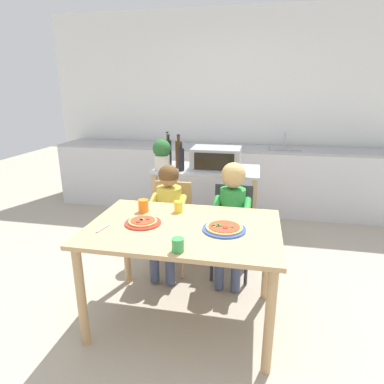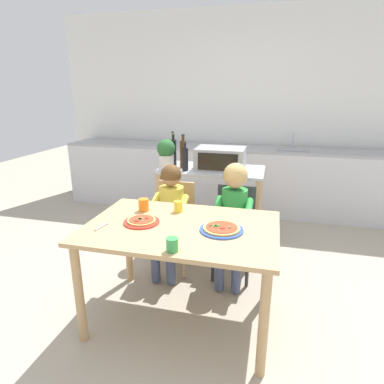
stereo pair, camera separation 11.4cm
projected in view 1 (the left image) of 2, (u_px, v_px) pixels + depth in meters
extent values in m
plane|color=#A89E8C|center=(207.00, 249.00, 3.51)|extent=(11.26, 11.26, 0.00)
cube|color=white|center=(227.00, 110.00, 4.74)|extent=(5.21, 0.12, 2.70)
cube|color=silver|center=(222.00, 179.00, 4.63)|extent=(4.69, 0.60, 0.86)
cube|color=#9E9EA3|center=(223.00, 148.00, 4.50)|extent=(4.69, 0.60, 0.03)
cube|color=gray|center=(284.00, 149.00, 4.34)|extent=(0.40, 0.33, 0.02)
cylinder|color=#B7BABF|center=(285.00, 140.00, 4.42)|extent=(0.02, 0.02, 0.20)
cube|color=#B7BABF|center=(207.00, 170.00, 3.33)|extent=(1.05, 0.56, 0.02)
cube|color=tan|center=(206.00, 220.00, 3.49)|extent=(0.97, 0.52, 0.02)
cube|color=tan|center=(156.00, 214.00, 3.32)|extent=(0.05, 0.05, 0.85)
cube|color=tan|center=(253.00, 222.00, 3.14)|extent=(0.05, 0.05, 0.85)
cube|color=tan|center=(168.00, 199.00, 3.78)|extent=(0.05, 0.05, 0.85)
cube|color=tan|center=(254.00, 205.00, 3.59)|extent=(0.05, 0.05, 0.85)
cube|color=#999BA0|center=(216.00, 158.00, 3.27)|extent=(0.48, 0.34, 0.22)
cube|color=black|center=(214.00, 162.00, 3.10)|extent=(0.38, 0.01, 0.17)
cylinder|color=black|center=(231.00, 169.00, 3.09)|extent=(0.02, 0.01, 0.02)
cylinder|color=olive|center=(168.00, 150.00, 3.57)|extent=(0.06, 0.06, 0.26)
cylinder|color=olive|center=(167.00, 136.00, 3.52)|extent=(0.03, 0.03, 0.06)
cylinder|color=black|center=(167.00, 132.00, 3.51)|extent=(0.03, 0.03, 0.01)
cylinder|color=black|center=(169.00, 153.00, 3.41)|extent=(0.06, 0.06, 0.27)
cylinder|color=black|center=(168.00, 138.00, 3.36)|extent=(0.03, 0.03, 0.05)
cylinder|color=black|center=(168.00, 135.00, 3.35)|extent=(0.03, 0.03, 0.01)
cylinder|color=black|center=(181.00, 160.00, 3.19)|extent=(0.06, 0.06, 0.22)
cylinder|color=black|center=(181.00, 146.00, 3.15)|extent=(0.02, 0.02, 0.05)
cylinder|color=black|center=(181.00, 143.00, 3.14)|extent=(0.02, 0.02, 0.01)
cylinder|color=#4C2D14|center=(179.00, 154.00, 3.33)|extent=(0.07, 0.07, 0.27)
cylinder|color=#4C2D14|center=(178.00, 138.00, 3.28)|extent=(0.03, 0.03, 0.05)
cylinder|color=black|center=(178.00, 135.00, 3.27)|extent=(0.03, 0.03, 0.01)
cylinder|color=beige|center=(162.00, 163.00, 3.23)|extent=(0.15, 0.15, 0.15)
sphere|color=#28602D|center=(162.00, 148.00, 3.19)|extent=(0.18, 0.18, 0.18)
cube|color=tan|center=(183.00, 228.00, 2.23)|extent=(1.30, 0.88, 0.03)
cylinder|color=tan|center=(81.00, 297.00, 2.10)|extent=(0.06, 0.06, 0.72)
cylinder|color=tan|center=(269.00, 322.00, 1.88)|extent=(0.06, 0.06, 0.72)
cylinder|color=tan|center=(127.00, 245.00, 2.81)|extent=(0.06, 0.06, 0.72)
cylinder|color=tan|center=(267.00, 258.00, 2.59)|extent=(0.06, 0.06, 0.72)
cube|color=tan|center=(170.00, 226.00, 3.00)|extent=(0.36, 0.36, 0.04)
cube|color=tan|center=(174.00, 201.00, 3.09)|extent=(0.34, 0.03, 0.38)
cylinder|color=tan|center=(182.00, 257.00, 2.90)|extent=(0.03, 0.03, 0.42)
cylinder|color=tan|center=(150.00, 254.00, 2.95)|extent=(0.03, 0.03, 0.42)
cylinder|color=tan|center=(189.00, 242.00, 3.18)|extent=(0.03, 0.03, 0.42)
cylinder|color=tan|center=(159.00, 239.00, 3.23)|extent=(0.03, 0.03, 0.42)
cube|color=#333338|center=(231.00, 230.00, 2.90)|extent=(0.36, 0.36, 0.04)
cube|color=#333338|center=(233.00, 204.00, 3.00)|extent=(0.34, 0.03, 0.38)
cylinder|color=#333338|center=(246.00, 262.00, 2.80)|extent=(0.03, 0.03, 0.42)
cylinder|color=#333338|center=(212.00, 259.00, 2.86)|extent=(0.03, 0.03, 0.42)
cylinder|color=#333338|center=(248.00, 247.00, 3.08)|extent=(0.03, 0.03, 0.42)
cylinder|color=#333338|center=(216.00, 244.00, 3.14)|extent=(0.03, 0.03, 0.42)
cube|color=#424C6B|center=(173.00, 229.00, 2.84)|extent=(0.10, 0.30, 0.10)
cylinder|color=#424C6B|center=(170.00, 261.00, 2.79)|extent=(0.08, 0.08, 0.44)
cube|color=#424C6B|center=(158.00, 227.00, 2.87)|extent=(0.10, 0.30, 0.10)
cylinder|color=#424C6B|center=(154.00, 259.00, 2.82)|extent=(0.08, 0.08, 0.44)
cylinder|color=yellow|center=(181.00, 206.00, 2.81)|extent=(0.06, 0.26, 0.15)
cylinder|color=yellow|center=(152.00, 204.00, 2.86)|extent=(0.06, 0.26, 0.15)
cylinder|color=yellow|center=(169.00, 205.00, 2.94)|extent=(0.22, 0.22, 0.33)
sphere|color=#A37556|center=(169.00, 177.00, 2.86)|extent=(0.17, 0.17, 0.17)
sphere|color=brown|center=(169.00, 175.00, 2.85)|extent=(0.18, 0.18, 0.18)
cube|color=#424C6B|center=(238.00, 234.00, 2.75)|extent=(0.10, 0.30, 0.10)
cylinder|color=#424C6B|center=(236.00, 267.00, 2.70)|extent=(0.08, 0.08, 0.44)
cube|color=#424C6B|center=(222.00, 232.00, 2.77)|extent=(0.10, 0.30, 0.10)
cylinder|color=#424C6B|center=(219.00, 265.00, 2.72)|extent=(0.08, 0.08, 0.44)
cylinder|color=green|center=(247.00, 209.00, 2.71)|extent=(0.06, 0.26, 0.15)
cylinder|color=green|center=(216.00, 207.00, 2.76)|extent=(0.06, 0.26, 0.15)
cylinder|color=green|center=(232.00, 208.00, 2.84)|extent=(0.22, 0.22, 0.35)
sphere|color=tan|center=(233.00, 177.00, 2.75)|extent=(0.20, 0.20, 0.20)
sphere|color=tan|center=(233.00, 175.00, 2.75)|extent=(0.21, 0.21, 0.21)
cylinder|color=red|center=(143.00, 223.00, 2.26)|extent=(0.25, 0.25, 0.01)
cylinder|color=tan|center=(143.00, 221.00, 2.26)|extent=(0.20, 0.20, 0.01)
cylinder|color=#B23D23|center=(143.00, 220.00, 2.26)|extent=(0.17, 0.17, 0.00)
cylinder|color=maroon|center=(148.00, 219.00, 2.27)|extent=(0.02, 0.02, 0.01)
cylinder|color=#563319|center=(142.00, 220.00, 2.26)|extent=(0.02, 0.02, 0.01)
cylinder|color=maroon|center=(138.00, 222.00, 2.22)|extent=(0.03, 0.03, 0.01)
cylinder|color=#DBC666|center=(142.00, 220.00, 2.26)|extent=(0.03, 0.03, 0.01)
cylinder|color=#386628|center=(141.00, 220.00, 2.25)|extent=(0.03, 0.03, 0.01)
cylinder|color=#3356B7|center=(224.00, 229.00, 2.16)|extent=(0.29, 0.29, 0.01)
cylinder|color=tan|center=(224.00, 228.00, 2.16)|extent=(0.24, 0.24, 0.01)
cylinder|color=#B23D23|center=(224.00, 226.00, 2.15)|extent=(0.21, 0.21, 0.00)
cylinder|color=#386628|center=(220.00, 225.00, 2.16)|extent=(0.04, 0.04, 0.01)
cylinder|color=maroon|center=(213.00, 226.00, 2.15)|extent=(0.02, 0.02, 0.01)
cylinder|color=#DBC666|center=(214.00, 226.00, 2.15)|extent=(0.02, 0.02, 0.01)
cylinder|color=#386628|center=(217.00, 225.00, 2.16)|extent=(0.03, 0.03, 0.01)
cylinder|color=maroon|center=(225.00, 227.00, 2.13)|extent=(0.03, 0.03, 0.01)
cylinder|color=#386628|center=(232.00, 227.00, 2.14)|extent=(0.02, 0.02, 0.01)
cylinder|color=yellow|center=(178.00, 207.00, 2.47)|extent=(0.07, 0.07, 0.08)
cylinder|color=green|center=(178.00, 245.00, 1.86)|extent=(0.07, 0.07, 0.08)
cylinder|color=orange|center=(143.00, 206.00, 2.47)|extent=(0.08, 0.08, 0.10)
cylinder|color=#B7BABF|center=(103.00, 228.00, 2.17)|extent=(0.04, 0.14, 0.01)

